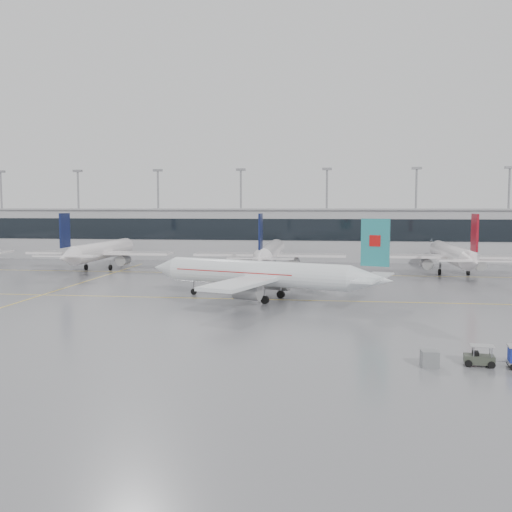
# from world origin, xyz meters

# --- Properties ---
(ground) EXTENTS (320.00, 320.00, 0.00)m
(ground) POSITION_xyz_m (0.00, 0.00, 0.00)
(ground) COLOR slate
(ground) RESTS_ON ground
(taxi_line_main) EXTENTS (120.00, 0.25, 0.01)m
(taxi_line_main) POSITION_xyz_m (0.00, 0.00, 0.01)
(taxi_line_main) COLOR yellow
(taxi_line_main) RESTS_ON ground
(taxi_line_north) EXTENTS (120.00, 0.25, 0.01)m
(taxi_line_north) POSITION_xyz_m (0.00, 30.00, 0.01)
(taxi_line_north) COLOR yellow
(taxi_line_north) RESTS_ON ground
(taxi_line_cross) EXTENTS (0.25, 60.00, 0.01)m
(taxi_line_cross) POSITION_xyz_m (-30.00, 15.00, 0.01)
(taxi_line_cross) COLOR yellow
(taxi_line_cross) RESTS_ON ground
(terminal) EXTENTS (180.00, 15.00, 12.00)m
(terminal) POSITION_xyz_m (0.00, 62.00, 6.00)
(terminal) COLOR #99999D
(terminal) RESTS_ON ground
(terminal_glass) EXTENTS (180.00, 0.20, 5.00)m
(terminal_glass) POSITION_xyz_m (0.00, 54.45, 7.50)
(terminal_glass) COLOR black
(terminal_glass) RESTS_ON ground
(terminal_roof) EXTENTS (182.00, 16.00, 0.40)m
(terminal_roof) POSITION_xyz_m (0.00, 62.00, 12.20)
(terminal_roof) COLOR gray
(terminal_roof) RESTS_ON ground
(light_masts) EXTENTS (156.40, 1.00, 22.60)m
(light_masts) POSITION_xyz_m (0.00, 68.00, 13.34)
(light_masts) COLOR gray
(light_masts) RESTS_ON ground
(air_canada_jet) EXTENTS (35.45, 28.86, 11.39)m
(air_canada_jet) POSITION_xyz_m (2.87, -0.74, 3.61)
(air_canada_jet) COLOR white
(air_canada_jet) RESTS_ON ground
(parked_jet_b) EXTENTS (29.64, 36.96, 11.72)m
(parked_jet_b) POSITION_xyz_m (-35.00, 33.69, 3.71)
(parked_jet_b) COLOR white
(parked_jet_b) RESTS_ON ground
(parked_jet_c) EXTENTS (29.64, 36.96, 11.72)m
(parked_jet_c) POSITION_xyz_m (-0.00, 33.69, 3.71)
(parked_jet_c) COLOR white
(parked_jet_c) RESTS_ON ground
(parked_jet_d) EXTENTS (29.64, 36.96, 11.72)m
(parked_jet_d) POSITION_xyz_m (35.00, 33.69, 3.71)
(parked_jet_d) COLOR white
(parked_jet_d) RESTS_ON ground
(baggage_tug) EXTENTS (3.56, 1.73, 1.70)m
(baggage_tug) POSITION_xyz_m (23.66, -30.64, 0.60)
(baggage_tug) COLOR #353B30
(baggage_tug) RESTS_ON ground
(gse_unit) EXTENTS (1.39, 1.30, 1.34)m
(gse_unit) POSITION_xyz_m (19.60, -31.50, 0.67)
(gse_unit) COLOR slate
(gse_unit) RESTS_ON ground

